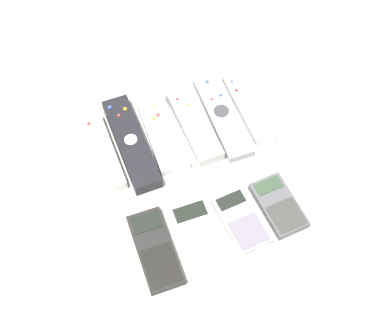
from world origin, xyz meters
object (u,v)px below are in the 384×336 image
at_px(remote_1, 131,143).
at_px(remote_4, 222,116).
at_px(calculator_1, 199,236).
at_px(remote_3, 193,123).
at_px(remote_2, 163,134).
at_px(calculator_0, 155,250).
at_px(remote_0, 100,154).
at_px(calculator_2, 241,221).
at_px(calculator_3, 278,205).
at_px(remote_5, 248,108).

relative_size(remote_1, remote_4, 1.01).
bearing_deg(calculator_1, remote_3, 72.59).
bearing_deg(remote_2, remote_4, 1.69).
xyz_separation_m(remote_2, calculator_0, (-0.10, -0.23, -0.00)).
relative_size(remote_0, calculator_1, 1.25).
relative_size(remote_3, remote_4, 0.90).
xyz_separation_m(remote_4, calculator_1, (-0.14, -0.23, -0.00)).
xyz_separation_m(remote_2, remote_4, (0.13, -0.00, 0.00)).
xyz_separation_m(remote_0, calculator_2, (0.20, -0.23, -0.00)).
height_order(remote_4, calculator_0, remote_4).
xyz_separation_m(remote_1, calculator_2, (0.13, -0.23, -0.01)).
xyz_separation_m(remote_3, calculator_0, (-0.16, -0.23, -0.00)).
xyz_separation_m(calculator_2, calculator_3, (0.08, 0.00, 0.00)).
bearing_deg(remote_3, calculator_2, -90.12).
relative_size(remote_0, remote_5, 0.97).
height_order(remote_1, calculator_3, remote_1).
bearing_deg(remote_4, remote_1, -178.52).
relative_size(remote_4, remote_5, 1.19).
bearing_deg(remote_0, remote_2, -0.04).
height_order(remote_4, calculator_3, same).
height_order(remote_1, calculator_1, remote_1).
xyz_separation_m(remote_5, calculator_2, (-0.12, -0.23, -0.00)).
bearing_deg(calculator_0, remote_2, 69.00).
height_order(remote_1, remote_5, remote_1).
xyz_separation_m(calculator_0, calculator_3, (0.24, -0.00, 0.00)).
distance_m(remote_1, remote_2, 0.07).
height_order(remote_5, calculator_2, remote_5).
bearing_deg(remote_2, calculator_3, -55.19).
height_order(remote_3, remote_4, remote_3).
distance_m(remote_1, remote_3, 0.13).
bearing_deg(calculator_2, remote_0, 126.70).
height_order(remote_1, remote_4, remote_1).
bearing_deg(remote_3, calculator_1, -109.70).
height_order(remote_1, calculator_2, remote_1).
bearing_deg(calculator_1, calculator_0, 179.08).
xyz_separation_m(remote_2, calculator_3, (0.14, -0.23, 0.00)).
bearing_deg(remote_0, calculator_3, -39.99).
distance_m(calculator_1, calculator_2, 0.08).
distance_m(remote_2, remote_3, 0.07).
xyz_separation_m(remote_3, remote_5, (0.12, -0.00, -0.00)).
xyz_separation_m(remote_2, calculator_2, (0.07, -0.23, -0.00)).
relative_size(remote_1, calculator_1, 1.55).
height_order(remote_0, remote_3, remote_3).
bearing_deg(remote_3, remote_0, 179.65).
bearing_deg(remote_5, calculator_1, -130.31).
distance_m(remote_0, calculator_1, 0.26).
xyz_separation_m(remote_4, calculator_0, (-0.22, -0.22, -0.00)).
distance_m(remote_2, calculator_2, 0.24).
height_order(remote_0, remote_2, remote_0).
bearing_deg(remote_4, remote_3, 179.89).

